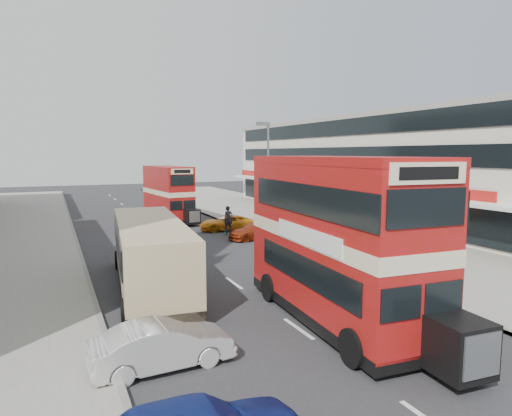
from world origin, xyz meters
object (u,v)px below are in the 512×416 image
bus_main (337,239)px  cyclist (228,225)px  street_lamp (267,170)px  car_right_b (226,223)px  bus_second (168,193)px  car_right_a (256,231)px  pedestrian_near (316,234)px  car_left_front (162,345)px  coach (150,252)px

bus_main → cyclist: size_ratio=4.79×
street_lamp → car_right_b: 5.84m
bus_second → car_right_a: (3.49, -11.28, -1.86)m
bus_main → car_right_b: size_ratio=2.48×
car_right_b → pedestrian_near: pedestrian_near is taller
car_left_front → car_right_b: size_ratio=0.95×
street_lamp → pedestrian_near: 6.47m
car_right_a → cyclist: (-1.35, 1.95, 0.19)m
street_lamp → bus_second: (-4.57, 10.71, -2.33)m
car_right_a → cyclist: cyclist is taller
street_lamp → cyclist: size_ratio=3.74×
coach → car_right_a: bearing=49.6°
bus_main → car_right_b: bearing=-95.7°
coach → car_right_a: size_ratio=2.63×
cyclist → car_right_a: bearing=-57.0°
bus_second → car_right_b: size_ratio=2.03×
bus_second → pedestrian_near: 16.83m
bus_second → car_left_front: bus_second is taller
car_right_b → pedestrian_near: (2.63, -8.81, 0.39)m
car_right_b → cyclist: size_ratio=1.93×
car_left_front → bus_main: bearing=-84.2°
coach → car_right_b: (8.43, 12.97, -1.08)m
street_lamp → car_left_front: bearing=-124.0°
car_right_a → bus_main: bearing=-20.9°
coach → car_right_a: coach is taller
car_left_front → car_right_a: 19.30m
car_left_front → cyclist: size_ratio=1.83×
street_lamp → bus_second: street_lamp is taller
bus_second → pedestrian_near: bus_second is taller
cyclist → car_left_front: bearing=-118.0°
bus_second → coach: bus_second is taller
car_right_a → car_right_b: bearing=-178.0°
bus_main → car_right_b: 19.96m
bus_main → bus_second: bearing=-87.2°
car_right_a → pedestrian_near: 5.00m
car_left_front → car_right_b: 22.71m
car_right_b → pedestrian_near: size_ratio=2.56×
coach → pedestrian_near: coach is taller
bus_second → car_right_b: 7.81m
car_right_b → coach: bearing=-27.6°
coach → car_right_a: 12.64m
bus_second → car_right_b: bearing=106.5°
cyclist → street_lamp: bearing=-31.4°
coach → car_left_front: bearing=-93.3°
street_lamp → pedestrian_near: bearing=-80.1°
bus_second → cyclist: bus_second is taller
pedestrian_near → car_right_b: bearing=-115.0°
bus_main → cyclist: (2.51, 17.26, -2.19)m
coach → car_right_a: (9.08, 8.73, -1.06)m
coach → cyclist: coach is taller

